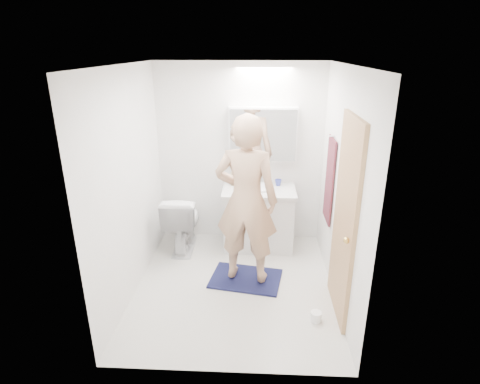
# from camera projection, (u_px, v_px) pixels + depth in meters

# --- Properties ---
(floor) EXTENTS (2.50, 2.50, 0.00)m
(floor) POSITION_uv_depth(u_px,v_px,m) (235.00, 285.00, 4.38)
(floor) COLOR silver
(floor) RESTS_ON ground
(ceiling) EXTENTS (2.50, 2.50, 0.00)m
(ceiling) POSITION_uv_depth(u_px,v_px,m) (233.00, 65.00, 3.53)
(ceiling) COLOR white
(ceiling) RESTS_ON floor
(wall_back) EXTENTS (2.50, 0.00, 2.50)m
(wall_back) POSITION_uv_depth(u_px,v_px,m) (240.00, 155.00, 5.13)
(wall_back) COLOR white
(wall_back) RESTS_ON floor
(wall_front) EXTENTS (2.50, 0.00, 2.50)m
(wall_front) POSITION_uv_depth(u_px,v_px,m) (223.00, 245.00, 2.79)
(wall_front) COLOR white
(wall_front) RESTS_ON floor
(wall_left) EXTENTS (0.00, 2.50, 2.50)m
(wall_left) POSITION_uv_depth(u_px,v_px,m) (129.00, 185.00, 4.01)
(wall_left) COLOR white
(wall_left) RESTS_ON floor
(wall_right) EXTENTS (0.00, 2.50, 2.50)m
(wall_right) POSITION_uv_depth(u_px,v_px,m) (342.00, 189.00, 3.91)
(wall_right) COLOR white
(wall_right) RESTS_ON floor
(vanity_cabinet) EXTENTS (0.90, 0.55, 0.78)m
(vanity_cabinet) POSITION_uv_depth(u_px,v_px,m) (259.00, 219.00, 5.13)
(vanity_cabinet) COLOR silver
(vanity_cabinet) RESTS_ON floor
(countertop) EXTENTS (0.95, 0.58, 0.04)m
(countertop) POSITION_uv_depth(u_px,v_px,m) (259.00, 191.00, 4.99)
(countertop) COLOR silver
(countertop) RESTS_ON vanity_cabinet
(sink_basin) EXTENTS (0.36, 0.36, 0.03)m
(sink_basin) POSITION_uv_depth(u_px,v_px,m) (259.00, 188.00, 5.00)
(sink_basin) COLOR white
(sink_basin) RESTS_ON countertop
(faucet) EXTENTS (0.02, 0.02, 0.16)m
(faucet) POSITION_uv_depth(u_px,v_px,m) (259.00, 178.00, 5.16)
(faucet) COLOR silver
(faucet) RESTS_ON countertop
(medicine_cabinet) EXTENTS (0.88, 0.14, 0.70)m
(medicine_cabinet) POSITION_uv_depth(u_px,v_px,m) (263.00, 134.00, 4.94)
(medicine_cabinet) COLOR white
(medicine_cabinet) RESTS_ON wall_back
(mirror_panel) EXTENTS (0.84, 0.01, 0.66)m
(mirror_panel) POSITION_uv_depth(u_px,v_px,m) (263.00, 136.00, 4.86)
(mirror_panel) COLOR silver
(mirror_panel) RESTS_ON medicine_cabinet
(toilet) EXTENTS (0.45, 0.77, 0.78)m
(toilet) POSITION_uv_depth(u_px,v_px,m) (183.00, 221.00, 5.07)
(toilet) COLOR white
(toilet) RESTS_ON floor
(bath_rug) EXTENTS (0.88, 0.68, 0.02)m
(bath_rug) POSITION_uv_depth(u_px,v_px,m) (246.00, 279.00, 4.49)
(bath_rug) COLOR #131B3C
(bath_rug) RESTS_ON floor
(person) EXTENTS (0.76, 0.57, 1.90)m
(person) POSITION_uv_depth(u_px,v_px,m) (246.00, 201.00, 4.14)
(person) COLOR tan
(person) RESTS_ON bath_rug
(door) EXTENTS (0.04, 0.80, 2.00)m
(door) POSITION_uv_depth(u_px,v_px,m) (345.00, 221.00, 3.65)
(door) COLOR tan
(door) RESTS_ON wall_right
(door_knob) EXTENTS (0.06, 0.06, 0.06)m
(door_knob) POSITION_uv_depth(u_px,v_px,m) (347.00, 240.00, 3.39)
(door_knob) COLOR gold
(door_knob) RESTS_ON door
(towel) EXTENTS (0.02, 0.42, 1.00)m
(towel) POSITION_uv_depth(u_px,v_px,m) (329.00, 180.00, 4.46)
(towel) COLOR #111338
(towel) RESTS_ON wall_right
(towel_hook) EXTENTS (0.07, 0.02, 0.02)m
(towel_hook) POSITION_uv_depth(u_px,v_px,m) (332.00, 136.00, 4.27)
(towel_hook) COLOR silver
(towel_hook) RESTS_ON wall_right
(soap_bottle_a) EXTENTS (0.10, 0.10, 0.25)m
(soap_bottle_a) POSITION_uv_depth(u_px,v_px,m) (234.00, 176.00, 5.09)
(soap_bottle_a) COLOR tan
(soap_bottle_a) RESTS_ON countertop
(soap_bottle_b) EXTENTS (0.11, 0.11, 0.18)m
(soap_bottle_b) POSITION_uv_depth(u_px,v_px,m) (245.00, 178.00, 5.13)
(soap_bottle_b) COLOR #62ABD2
(soap_bottle_b) RESTS_ON countertop
(toothbrush_cup) EXTENTS (0.11, 0.11, 0.08)m
(toothbrush_cup) POSITION_uv_depth(u_px,v_px,m) (278.00, 183.00, 5.11)
(toothbrush_cup) COLOR #3A47AF
(toothbrush_cup) RESTS_ON countertop
(toilet_paper_roll) EXTENTS (0.11, 0.11, 0.10)m
(toilet_paper_roll) POSITION_uv_depth(u_px,v_px,m) (316.00, 316.00, 3.80)
(toilet_paper_roll) COLOR white
(toilet_paper_roll) RESTS_ON floor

